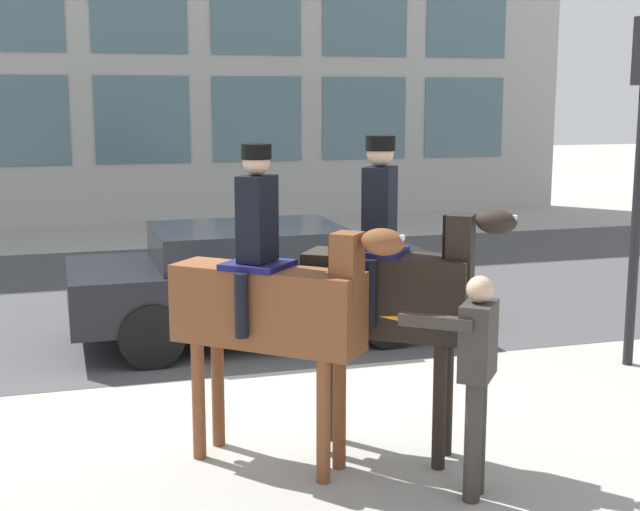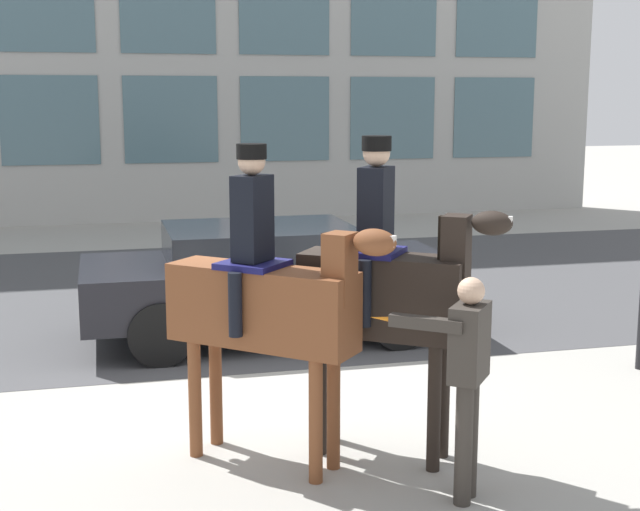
# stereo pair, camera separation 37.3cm
# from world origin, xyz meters

# --- Properties ---
(ground_plane) EXTENTS (80.00, 80.00, 0.00)m
(ground_plane) POSITION_xyz_m (0.00, 0.00, 0.00)
(ground_plane) COLOR #9E9B93
(road_surface) EXTENTS (22.02, 8.50, 0.01)m
(road_surface) POSITION_xyz_m (0.00, 4.75, 0.00)
(road_surface) COLOR #444447
(road_surface) RESTS_ON ground_plane
(mounted_horse_lead) EXTENTS (1.67, 1.53, 2.63)m
(mounted_horse_lead) POSITION_xyz_m (-0.46, -1.89, 1.39)
(mounted_horse_lead) COLOR brown
(mounted_horse_lead) RESTS_ON ground_plane
(mounted_horse_companion) EXTENTS (1.58, 1.25, 2.68)m
(mounted_horse_companion) POSITION_xyz_m (0.53, -1.99, 1.44)
(mounted_horse_companion) COLOR black
(mounted_horse_companion) RESTS_ON ground_plane
(pedestrian_bystander) EXTENTS (0.89, 0.54, 1.71)m
(pedestrian_bystander) POSITION_xyz_m (0.84, -2.93, 1.01)
(pedestrian_bystander) COLOR #332D28
(pedestrian_bystander) RESTS_ON ground_plane
(street_car_near_lane) EXTENTS (4.56, 2.03, 1.42)m
(street_car_near_lane) POSITION_xyz_m (0.26, 1.95, 0.77)
(street_car_near_lane) COLOR black
(street_car_near_lane) RESTS_ON ground_plane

